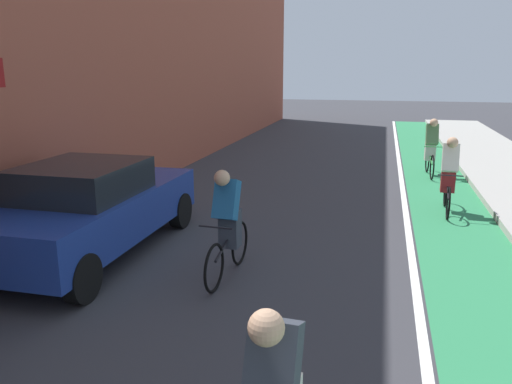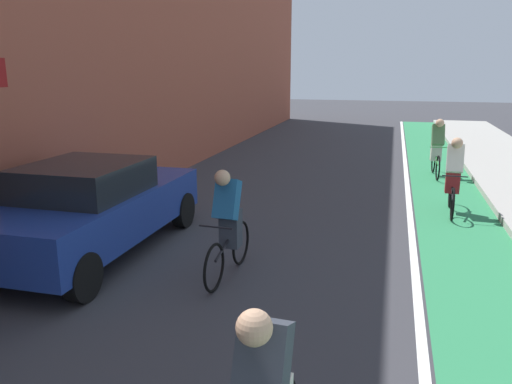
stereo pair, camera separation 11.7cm
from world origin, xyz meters
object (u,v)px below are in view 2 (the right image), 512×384
(cyclist_mid, at_px, (228,223))
(cyclist_far, at_px, (437,148))
(cyclist_trailing, at_px, (454,175))
(parked_sedan_blue, at_px, (93,207))

(cyclist_mid, distance_m, cyclist_far, 8.82)
(cyclist_mid, bearing_deg, cyclist_trailing, 51.44)
(cyclist_far, bearing_deg, parked_sedan_blue, -126.62)
(parked_sedan_blue, height_order, cyclist_far, cyclist_far)
(cyclist_mid, xyz_separation_m, cyclist_trailing, (3.45, 4.32, -0.00))
(cyclist_mid, height_order, cyclist_far, cyclist_mid)
(parked_sedan_blue, distance_m, cyclist_trailing, 7.07)
(parked_sedan_blue, distance_m, cyclist_mid, 2.42)
(cyclist_mid, bearing_deg, parked_sedan_blue, 171.90)
(cyclist_mid, height_order, cyclist_trailing, cyclist_mid)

